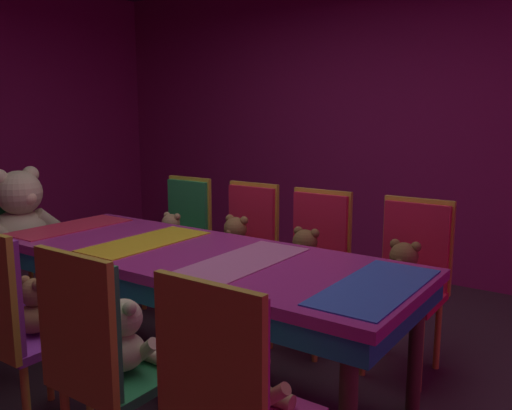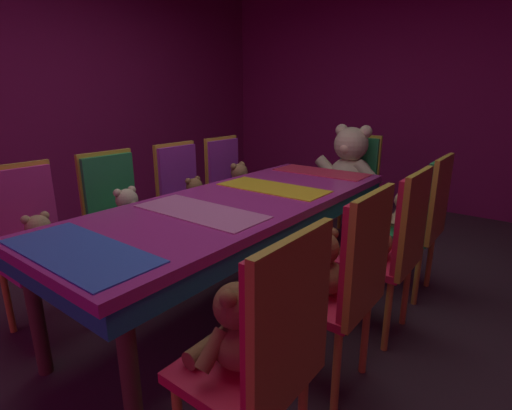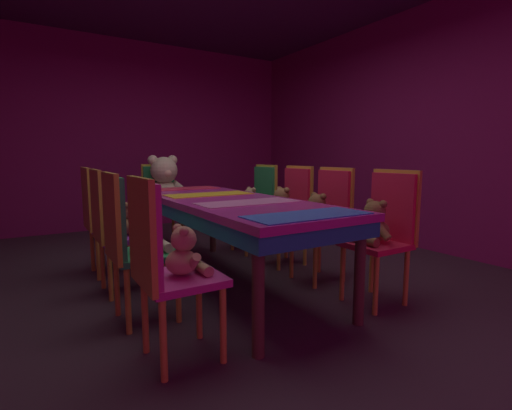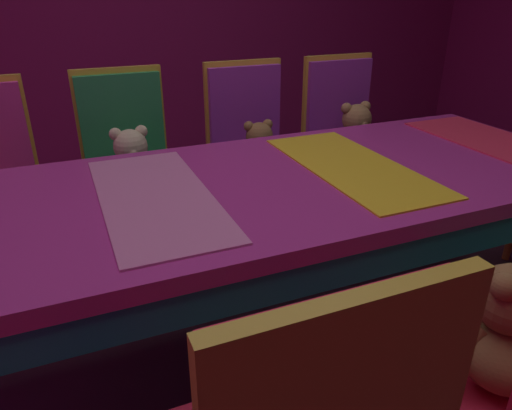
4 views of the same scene
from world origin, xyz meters
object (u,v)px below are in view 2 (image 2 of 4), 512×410
(teddy_left_2, at_px, (195,196))
(teddy_left_3, at_px, (240,182))
(teddy_left_0, at_px, (41,241))
(teddy_right_0, at_px, (236,330))
(chair_right_1, at_px, (350,274))
(chair_left_1, at_px, (116,208))
(teddy_right_3, at_px, (403,212))
(chair_left_2, at_px, (183,191))
(chair_left_3, at_px, (228,179))
(banquet_table, at_px, (241,212))
(king_teddy_bear, at_px, (349,164))
(teddy_left_1, at_px, (129,212))
(chair_left_0, at_px, (28,231))
(chair_right_3, at_px, (425,213))
(chair_right_2, at_px, (397,239))
(throne_chair, at_px, (356,175))
(teddy_right_2, at_px, (372,233))
(chair_right_0, at_px, (271,345))
(teddy_right_1, at_px, (321,267))

(teddy_left_2, height_order, teddy_left_3, teddy_left_3)
(teddy_left_0, xyz_separation_m, teddy_right_0, (1.44, -0.00, 0.02))
(chair_right_1, bearing_deg, chair_left_1, 0.79)
(teddy_right_0, relative_size, teddy_right_3, 1.14)
(chair_left_2, height_order, chair_left_3, same)
(banquet_table, relative_size, king_teddy_bear, 3.67)
(teddy_left_1, xyz_separation_m, chair_left_3, (-0.13, 1.17, 0.01))
(chair_left_0, distance_m, chair_right_3, 2.48)
(teddy_left_2, bearing_deg, chair_left_0, -95.88)
(chair_right_3, height_order, king_teddy_bear, king_teddy_bear)
(teddy_left_0, xyz_separation_m, chair_left_3, (-0.16, 1.77, 0.02))
(chair_right_1, relative_size, chair_right_2, 1.00)
(teddy_right_3, xyz_separation_m, throne_chair, (-0.74, 0.90, 0.02))
(teddy_left_3, bearing_deg, teddy_left_0, -89.59)
(teddy_left_0, distance_m, chair_right_3, 2.39)
(banquet_table, height_order, teddy_right_0, teddy_right_0)
(teddy_right_2, bearing_deg, chair_left_2, -1.10)
(chair_left_2, xyz_separation_m, teddy_right_2, (1.62, -0.03, -0.00))
(chair_left_3, height_order, chair_right_1, same)
(teddy_left_2, height_order, king_teddy_bear, king_teddy_bear)
(chair_left_1, bearing_deg, chair_right_1, 0.79)
(chair_left_2, bearing_deg, chair_left_0, -89.15)
(chair_right_2, height_order, teddy_right_2, chair_right_2)
(teddy_left_3, bearing_deg, chair_right_3, 0.45)
(teddy_right_2, bearing_deg, chair_left_3, -19.97)
(teddy_left_3, bearing_deg, chair_right_0, -47.95)
(teddy_left_3, xyz_separation_m, teddy_right_1, (1.44, -1.15, 0.00))
(chair_left_0, xyz_separation_m, chair_right_2, (1.75, 1.18, 0.00))
(chair_left_2, distance_m, chair_right_2, 1.76)
(teddy_left_2, relative_size, teddy_right_2, 0.84)
(teddy_left_2, height_order, chair_right_0, chair_right_0)
(chair_left_3, bearing_deg, teddy_right_3, 0.45)
(teddy_left_2, distance_m, teddy_right_2, 1.47)
(teddy_left_2, xyz_separation_m, throne_chair, (0.73, 1.47, 0.02))
(teddy_left_1, xyz_separation_m, throne_chair, (0.74, 2.08, 0.01))
(teddy_left_1, xyz_separation_m, teddy_left_3, (0.01, 1.17, 0.00))
(chair_right_1, height_order, king_teddy_bear, king_teddy_bear)
(teddy_left_2, distance_m, teddy_right_3, 1.57)
(teddy_left_1, bearing_deg, chair_right_0, -20.37)
(teddy_right_2, distance_m, throne_chair, 1.67)
(chair_left_0, height_order, chair_left_2, same)
(chair_left_1, distance_m, teddy_right_3, 2.01)
(throne_chair, bearing_deg, chair_right_2, 30.75)
(chair_left_1, distance_m, chair_right_1, 1.75)
(throne_chair, xyz_separation_m, king_teddy_bear, (0.00, -0.17, 0.13))
(chair_left_3, bearing_deg, king_teddy_bear, 40.49)
(chair_right_2, bearing_deg, teddy_left_0, 36.37)
(chair_right_0, distance_m, chair_right_2, 1.18)
(chair_left_0, bearing_deg, teddy_left_2, 84.12)
(teddy_left_2, bearing_deg, teddy_right_2, -1.20)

